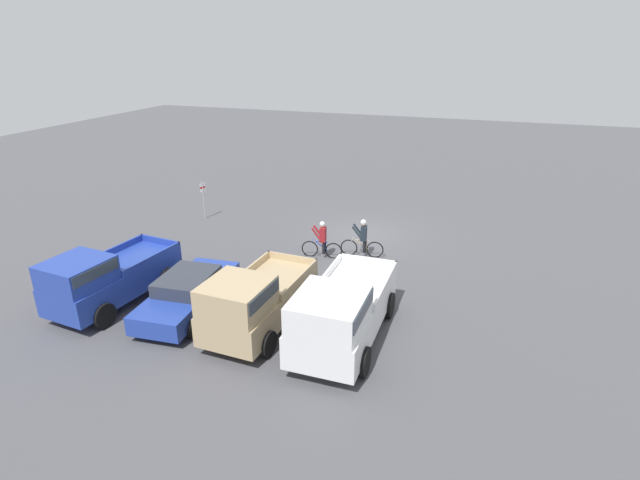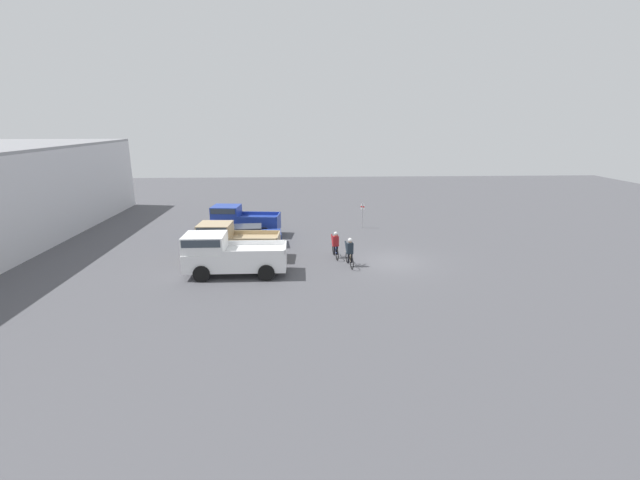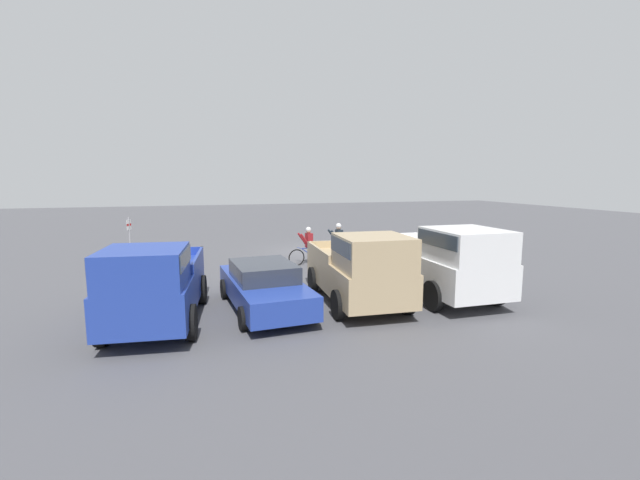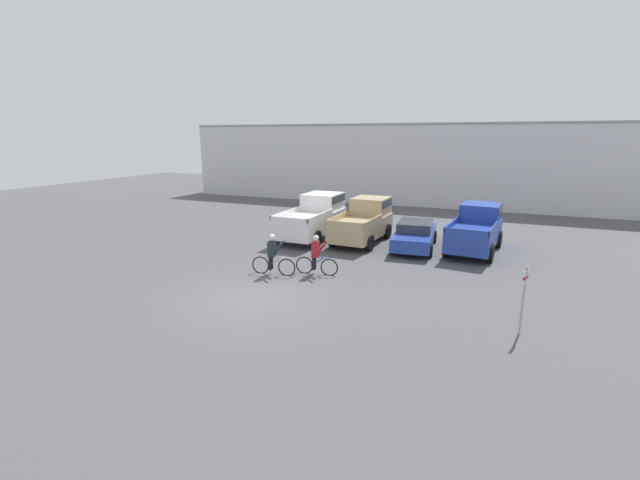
% 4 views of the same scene
% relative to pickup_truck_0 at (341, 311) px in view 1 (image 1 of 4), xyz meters
% --- Properties ---
extents(ground_plane, '(80.00, 80.00, 0.00)m').
position_rel_pickup_truck_0_xyz_m(ground_plane, '(1.76, -9.45, -1.19)').
color(ground_plane, '#4C4C51').
extents(pickup_truck_0, '(2.32, 5.45, 2.29)m').
position_rel_pickup_truck_0_xyz_m(pickup_truck_0, '(0.00, 0.00, 0.00)').
color(pickup_truck_0, white).
rests_on(pickup_truck_0, ground_plane).
extents(pickup_truck_1, '(2.38, 4.90, 2.21)m').
position_rel_pickup_truck_0_xyz_m(pickup_truck_1, '(2.82, 0.15, -0.06)').
color(pickup_truck_1, tan).
rests_on(pickup_truck_1, ground_plane).
extents(sedan_0, '(2.26, 4.85, 1.36)m').
position_rel_pickup_truck_0_xyz_m(sedan_0, '(5.60, -0.32, -0.50)').
color(sedan_0, '#233D9E').
rests_on(sedan_0, ground_plane).
extents(pickup_truck_2, '(2.54, 5.01, 2.18)m').
position_rel_pickup_truck_0_xyz_m(pickup_truck_2, '(8.44, 0.37, -0.06)').
color(pickup_truck_2, '#233D9E').
rests_on(pickup_truck_2, ground_plane).
extents(cyclist_0, '(1.78, 0.50, 1.67)m').
position_rel_pickup_truck_0_xyz_m(cyclist_0, '(2.73, -6.15, -0.37)').
color(cyclist_0, black).
rests_on(cyclist_0, ground_plane).
extents(cyclist_1, '(1.87, 0.51, 1.71)m').
position_rel_pickup_truck_0_xyz_m(cyclist_1, '(1.12, -6.84, -0.34)').
color(cyclist_1, black).
rests_on(cyclist_1, ground_plane).
extents(fire_lane_sign, '(0.15, 0.28, 2.01)m').
position_rel_pickup_truck_0_xyz_m(fire_lane_sign, '(10.20, -8.87, 0.03)').
color(fire_lane_sign, '#9E9EA3').
rests_on(fire_lane_sign, ground_plane).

